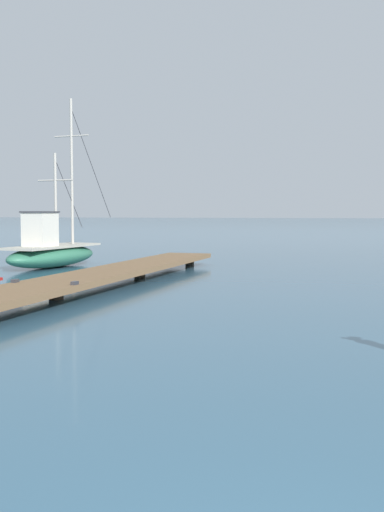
% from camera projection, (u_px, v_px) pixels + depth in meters
% --- Properties ---
extents(floating_dock, '(2.79, 16.69, 0.53)m').
position_uv_depth(floating_dock, '(104.00, 274.00, 18.04)').
color(floating_dock, brown).
rests_on(floating_dock, ground).
extents(fishing_boat_1, '(2.51, 7.13, 6.67)m').
position_uv_depth(fishing_boat_1, '(51.00, 251.00, 24.26)').
color(fishing_boat_1, '#337556').
rests_on(fishing_boat_1, ground).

